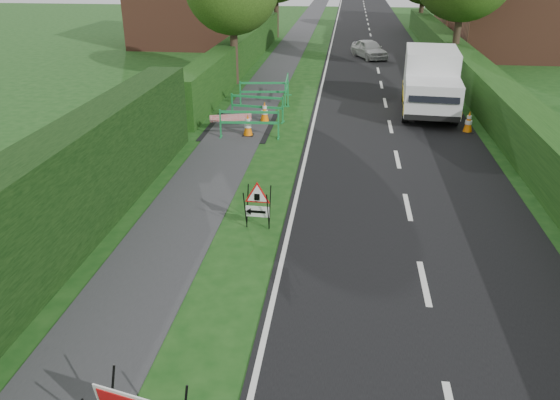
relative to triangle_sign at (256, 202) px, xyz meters
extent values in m
plane|color=#153F12|center=(1.11, -2.91, -0.69)|extent=(120.00, 120.00, 0.00)
cube|color=black|center=(3.61, 32.09, -0.68)|extent=(6.00, 90.00, 0.02)
cube|color=#2D2D30|center=(-1.89, 32.09, -0.68)|extent=(2.00, 90.00, 0.02)
cube|color=black|center=(-3.89, -2.91, -0.69)|extent=(1.10, 18.00, 2.50)
cube|color=#14380F|center=(-3.89, 19.09, -0.69)|extent=(1.00, 24.00, 1.80)
cube|color=#14380F|center=(7.61, 13.09, -0.69)|extent=(1.20, 50.00, 1.50)
cube|color=brown|center=(-8.89, 27.09, 2.06)|extent=(7.00, 7.00, 5.50)
cube|color=brown|center=(12.11, 25.09, 2.06)|extent=(7.00, 7.00, 5.50)
cylinder|color=#2D2116|center=(-3.49, 15.09, 0.63)|extent=(0.36, 0.36, 2.62)
cylinder|color=#2D2116|center=(7.51, 19.09, 0.80)|extent=(0.36, 0.36, 2.97)
cylinder|color=#2D2116|center=(-3.49, 31.09, 0.71)|extent=(0.36, 0.36, 2.80)
cylinder|color=#2D2116|center=(7.51, 35.09, 0.54)|extent=(0.36, 0.36, 2.45)
cylinder|color=black|center=(-0.97, -6.00, -0.20)|extent=(0.11, 0.33, 0.94)
cylinder|color=black|center=(-0.24, -0.10, -0.18)|extent=(0.04, 0.31, 0.99)
cylinder|color=black|center=(-0.23, 0.15, -0.18)|extent=(0.04, 0.31, 0.99)
cylinder|color=black|center=(0.29, -0.12, -0.18)|extent=(0.04, 0.31, 0.99)
cylinder|color=black|center=(0.30, 0.13, -0.18)|extent=(0.04, 0.31, 0.99)
cube|color=white|center=(0.03, 0.00, -0.24)|extent=(0.55, 0.04, 0.27)
cube|color=black|center=(0.03, -0.02, -0.24)|extent=(0.39, 0.03, 0.06)
cone|color=black|center=(-0.18, -0.01, -0.24)|extent=(0.13, 0.16, 0.16)
cube|color=black|center=(0.03, -0.02, 0.13)|extent=(0.12, 0.01, 0.16)
cube|color=silver|center=(5.29, 11.72, 0.70)|extent=(2.25, 3.38, 1.93)
cube|color=silver|center=(5.10, 9.28, 0.33)|extent=(2.16, 2.23, 1.18)
cube|color=black|center=(5.02, 8.28, 0.62)|extent=(1.77, 0.36, 0.54)
cube|color=yellow|center=(4.21, 10.86, -0.06)|extent=(0.41, 4.94, 0.24)
cube|color=yellow|center=(6.23, 10.70, -0.06)|extent=(0.41, 4.94, 0.24)
cube|color=black|center=(5.02, 8.29, -0.20)|extent=(1.97, 0.27, 0.20)
cylinder|color=black|center=(4.20, 9.29, -0.28)|extent=(0.30, 0.82, 0.80)
cylinder|color=black|center=(5.99, 9.15, -0.28)|extent=(0.30, 0.82, 0.80)
cylinder|color=black|center=(4.45, 12.51, -0.28)|extent=(0.30, 0.82, 0.80)
cylinder|color=black|center=(6.25, 12.37, -0.28)|extent=(0.30, 0.82, 0.80)
cube|color=black|center=(6.30, 8.26, -0.67)|extent=(0.38, 0.38, 0.04)
cone|color=orange|center=(6.30, 8.26, -0.27)|extent=(0.32, 0.32, 0.75)
cylinder|color=white|center=(6.30, 8.26, -0.31)|extent=(0.25, 0.25, 0.14)
cylinder|color=white|center=(6.30, 8.26, -0.12)|extent=(0.17, 0.17, 0.10)
cube|color=black|center=(5.83, 9.99, -0.67)|extent=(0.38, 0.38, 0.04)
cone|color=orange|center=(5.83, 9.99, -0.27)|extent=(0.32, 0.32, 0.75)
cylinder|color=white|center=(5.83, 9.99, -0.31)|extent=(0.25, 0.25, 0.14)
cylinder|color=white|center=(5.83, 9.99, -0.12)|extent=(0.17, 0.17, 0.10)
cube|color=black|center=(6.06, 12.73, -0.67)|extent=(0.38, 0.38, 0.04)
cone|color=orange|center=(6.06, 12.73, -0.27)|extent=(0.32, 0.32, 0.75)
cylinder|color=white|center=(6.06, 12.73, -0.31)|extent=(0.25, 0.25, 0.14)
cylinder|color=white|center=(6.06, 12.73, -0.12)|extent=(0.17, 0.17, 0.10)
cube|color=black|center=(-1.41, 6.92, -0.67)|extent=(0.38, 0.38, 0.04)
cone|color=orange|center=(-1.41, 6.92, -0.27)|extent=(0.32, 0.32, 0.75)
cylinder|color=white|center=(-1.41, 6.92, -0.31)|extent=(0.25, 0.25, 0.14)
cylinder|color=white|center=(-1.41, 6.92, -0.12)|extent=(0.17, 0.17, 0.10)
cube|color=black|center=(-1.09, 8.71, -0.67)|extent=(0.38, 0.38, 0.04)
cone|color=orange|center=(-1.09, 8.71, -0.27)|extent=(0.32, 0.32, 0.75)
cylinder|color=white|center=(-1.09, 8.71, -0.31)|extent=(0.25, 0.25, 0.14)
cylinder|color=white|center=(-1.09, 8.71, -0.12)|extent=(0.17, 0.17, 0.10)
cube|color=#17833E|center=(-2.31, 6.62, -0.19)|extent=(0.05, 0.05, 1.00)
cube|color=#17833E|center=(-0.32, 6.76, -0.19)|extent=(0.05, 0.05, 1.00)
cube|color=#17833E|center=(-1.32, 6.69, 0.23)|extent=(2.00, 0.19, 0.08)
cube|color=#17833E|center=(-1.32, 6.69, -0.14)|extent=(2.00, 0.19, 0.08)
cube|color=#17833E|center=(-2.31, 6.62, -0.67)|extent=(0.08, 0.35, 0.04)
cube|color=#17833E|center=(-0.32, 6.76, -0.67)|extent=(0.08, 0.35, 0.04)
cube|color=#17833E|center=(-2.38, 8.94, -0.19)|extent=(0.06, 0.06, 1.00)
cube|color=#17833E|center=(-0.39, 8.68, -0.19)|extent=(0.06, 0.06, 1.00)
cube|color=#17833E|center=(-1.39, 8.81, 0.23)|extent=(1.99, 0.31, 0.08)
cube|color=#17833E|center=(-1.39, 8.81, -0.14)|extent=(1.99, 0.31, 0.08)
cube|color=#17833E|center=(-2.38, 8.94, -0.67)|extent=(0.11, 0.35, 0.04)
cube|color=#17833E|center=(-0.39, 8.68, -0.67)|extent=(0.11, 0.35, 0.04)
cube|color=#17833E|center=(-2.47, 11.09, -0.19)|extent=(0.06, 0.06, 1.00)
cube|color=#17833E|center=(-0.48, 11.35, -0.19)|extent=(0.06, 0.06, 1.00)
cube|color=#17833E|center=(-1.47, 11.22, 0.23)|extent=(1.99, 0.30, 0.08)
cube|color=#17833E|center=(-1.47, 11.22, -0.14)|extent=(1.99, 0.30, 0.08)
cube|color=#17833E|center=(-2.47, 11.09, -0.67)|extent=(0.10, 0.35, 0.04)
cube|color=#17833E|center=(-0.48, 11.35, -0.67)|extent=(0.10, 0.35, 0.04)
cube|color=#17833E|center=(-0.56, 10.99, -0.19)|extent=(0.05, 0.05, 1.00)
cube|color=#17833E|center=(-0.67, 12.99, -0.19)|extent=(0.05, 0.05, 1.00)
cube|color=#17833E|center=(-0.62, 11.99, 0.23)|extent=(0.16, 2.00, 0.08)
cube|color=#17833E|center=(-0.62, 11.99, -0.14)|extent=(0.16, 2.00, 0.08)
cube|color=#17833E|center=(-0.56, 10.99, -0.67)|extent=(0.35, 0.08, 0.04)
cube|color=#17833E|center=(-0.67, 12.99, -0.67)|extent=(0.35, 0.08, 0.04)
cube|color=red|center=(-2.15, 7.55, -0.69)|extent=(1.45, 0.47, 0.25)
imported|color=silver|center=(3.21, 22.96, -0.15)|extent=(2.41, 3.41, 1.08)
camera|label=1|loc=(1.91, -11.16, 5.21)|focal=35.00mm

